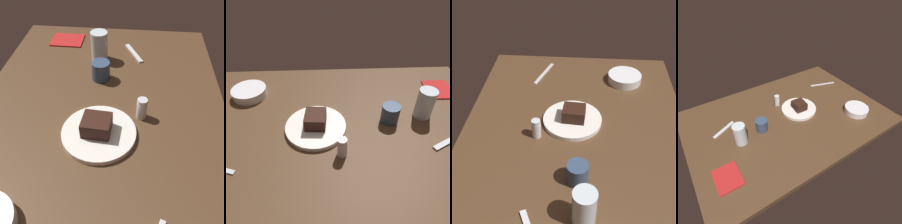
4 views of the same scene
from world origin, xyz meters
TOP-DOWN VIEW (x-y plane):
  - dining_table at (0.00, 0.00)cm, footprint 120.00×84.00cm
  - dessert_plate at (-9.74, -1.24)cm, footprint 22.38×22.38cm
  - chocolate_cake_slice at (-9.65, -0.69)cm, footprint 8.07×8.88cm
  - salt_shaker at (-0.73, -13.70)cm, footprint 3.38×3.38cm
  - water_glass at (32.07, 4.09)cm, footprint 6.75×6.75cm
  - side_bowl at (-39.52, 20.70)cm, footprint 14.75×14.75cm
  - coffee_cup at (18.51, 1.80)cm, footprint 6.81×6.81cm
  - dessert_spoon at (37.41, -9.98)cm, footprint 14.28×8.16cm
  - butter_knife at (-43.10, -16.39)cm, footprint 18.49×7.26cm
  - folded_napkin at (45.99, 20.97)cm, footprint 11.84×14.53cm

SIDE VIEW (x-z plane):
  - dining_table at x=0.00cm, z-range 0.00..3.00cm
  - butter_knife at x=-43.10cm, z-range 3.00..3.50cm
  - folded_napkin at x=45.99cm, z-range 3.00..3.60cm
  - dessert_spoon at x=37.41cm, z-range 3.00..3.70cm
  - dessert_plate at x=-9.74cm, z-range 3.00..4.70cm
  - side_bowl at x=-39.52cm, z-range 3.00..6.72cm
  - coffee_cup at x=18.51cm, z-range 3.00..10.14cm
  - salt_shaker at x=-0.73cm, z-range 2.95..10.27cm
  - chocolate_cake_slice at x=-9.65cm, z-range 4.70..9.62cm
  - water_glass at x=32.07cm, z-range 3.00..14.98cm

